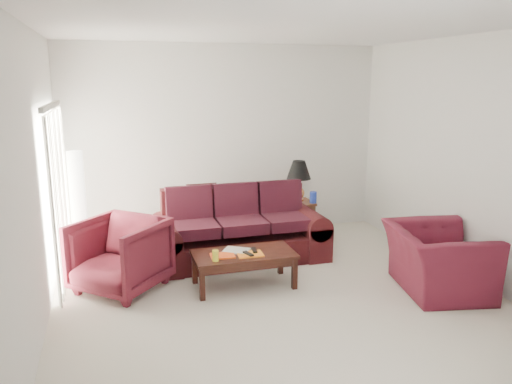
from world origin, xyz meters
TOP-DOWN VIEW (x-y plane):
  - floor at (0.00, 0.00)m, footprint 5.00×5.00m
  - blinds at (-2.42, 1.30)m, footprint 0.10×2.00m
  - sofa at (-0.12, 1.25)m, footprint 2.44×1.14m
  - throw_pillow at (-0.51, 1.94)m, footprint 0.44×0.22m
  - end_table at (1.07, 2.15)m, footprint 0.53×0.53m
  - table_lamp at (1.12, 2.20)m, footprint 0.44×0.44m
  - clock at (0.92, 2.05)m, footprint 0.14×0.09m
  - blue_canister at (1.29, 1.99)m, footprint 0.14×0.14m
  - picture_frame at (0.91, 2.35)m, footprint 0.16×0.19m
  - floor_lamp at (-2.24, 2.04)m, footprint 0.29×0.29m
  - armchair_left at (-1.74, 0.67)m, footprint 1.33×1.33m
  - armchair_right at (1.86, -0.42)m, footprint 1.24×1.35m
  - coffee_table at (-0.30, 0.36)m, footprint 1.28×0.74m
  - magazine_red at (-0.57, 0.30)m, footprint 0.29×0.23m
  - magazine_white at (-0.37, 0.44)m, footprint 0.37×0.35m
  - magazine_orange at (-0.25, 0.26)m, footprint 0.31×0.24m
  - remote_a at (-0.28, 0.23)m, footprint 0.10×0.18m
  - remote_b at (-0.17, 0.33)m, footprint 0.07×0.18m
  - yellow_glass at (-0.68, 0.18)m, footprint 0.08×0.08m

SIDE VIEW (x-z plane):
  - floor at x=0.00m, z-range 0.00..0.00m
  - coffee_table at x=-0.30m, z-range 0.00..0.43m
  - end_table at x=1.07m, z-range 0.00..0.54m
  - armchair_right at x=1.86m, z-range 0.00..0.76m
  - armchair_left at x=-1.74m, z-range 0.00..0.87m
  - magazine_red at x=-0.57m, z-range 0.43..0.44m
  - magazine_orange at x=-0.25m, z-range 0.43..0.44m
  - magazine_white at x=-0.37m, z-range 0.43..0.44m
  - remote_a at x=-0.28m, z-range 0.45..0.47m
  - remote_b at x=-0.17m, z-range 0.45..0.47m
  - sofa at x=-0.12m, z-range 0.00..0.98m
  - yellow_glass at x=-0.68m, z-range 0.43..0.56m
  - clock at x=0.92m, z-range 0.54..0.68m
  - picture_frame at x=0.91m, z-range 0.60..0.65m
  - blue_canister at x=1.29m, z-range 0.54..0.72m
  - throw_pillow at x=-0.51m, z-range 0.53..0.98m
  - floor_lamp at x=-2.24m, z-range 0.00..1.53m
  - table_lamp at x=1.12m, z-range 0.54..1.20m
  - blinds at x=-2.42m, z-range 0.00..2.16m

